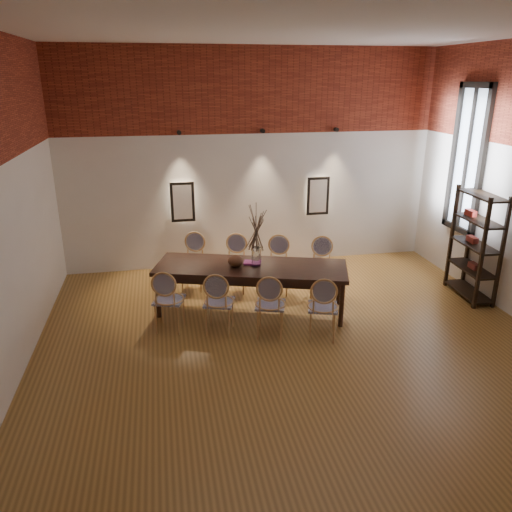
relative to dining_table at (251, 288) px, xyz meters
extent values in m
cube|color=olive|center=(0.40, -1.36, -0.39)|extent=(7.00, 7.00, 0.02)
cube|color=silver|center=(0.40, -1.36, 3.63)|extent=(7.00, 7.00, 0.02)
cube|color=silver|center=(0.40, 2.19, 1.62)|extent=(7.00, 0.10, 4.00)
cube|color=silver|center=(0.40, -4.91, 1.62)|extent=(7.00, 0.10, 4.00)
cube|color=maroon|center=(0.40, 2.12, 2.88)|extent=(7.00, 0.02, 1.50)
cube|color=#FFEAC6|center=(-0.90, 2.09, 0.93)|extent=(0.36, 0.06, 0.66)
cube|color=#FFEAC6|center=(1.70, 2.09, 0.93)|extent=(0.36, 0.06, 0.66)
cylinder|color=black|center=(-0.90, 2.06, 2.17)|extent=(0.08, 0.10, 0.08)
cylinder|color=black|center=(0.60, 2.06, 2.17)|extent=(0.08, 0.10, 0.08)
cylinder|color=black|center=(2.00, 2.06, 2.17)|extent=(0.08, 0.10, 0.08)
cube|color=silver|center=(3.86, 0.64, 1.77)|extent=(0.02, 0.78, 2.38)
cube|color=black|center=(3.84, 0.64, 1.77)|extent=(0.08, 0.90, 2.50)
cube|color=black|center=(3.84, 0.64, 1.77)|extent=(0.06, 0.06, 2.40)
cube|color=black|center=(0.00, 0.00, 0.00)|extent=(3.06, 1.76, 0.75)
cylinder|color=silver|center=(0.08, -0.02, 0.53)|extent=(0.14, 0.14, 0.30)
ellipsoid|color=#58301C|center=(-0.23, 0.02, 0.46)|extent=(0.24, 0.24, 0.18)
cube|color=#942875|center=(0.04, 0.09, 0.39)|extent=(0.30, 0.25, 0.03)
camera|label=1|loc=(-1.28, -7.00, 3.09)|focal=35.00mm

